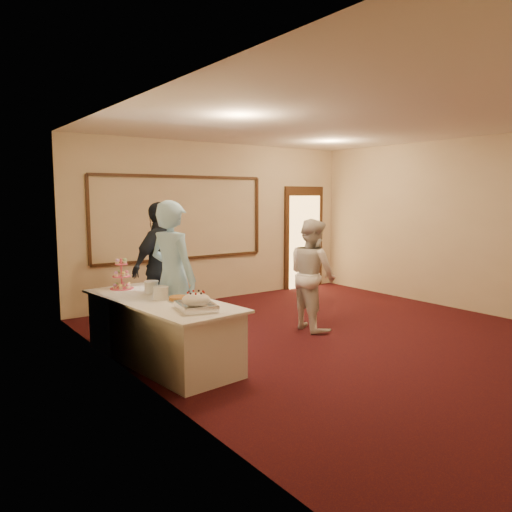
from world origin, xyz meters
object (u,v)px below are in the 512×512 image
at_px(pavlova_tray, 196,302).
at_px(man, 173,278).
at_px(plate_stack_b, 151,287).
at_px(tart, 179,299).
at_px(guest, 162,268).
at_px(woman, 312,274).
at_px(buffet_table, 161,330).
at_px(plate_stack_a, 161,293).
at_px(cupcake_stand, 122,277).

xyz_separation_m(pavlova_tray, man, (0.17, 0.91, 0.12)).
xyz_separation_m(plate_stack_b, tart, (0.06, -0.64, -0.05)).
bearing_deg(guest, pavlova_tray, 53.22).
bearing_deg(tart, woman, 6.78).
bearing_deg(buffet_table, plate_stack_a, -100.20).
distance_m(plate_stack_a, woman, 2.50).
height_order(pavlova_tray, plate_stack_a, pavlova_tray).
bearing_deg(plate_stack_b, man, -53.65).
relative_size(buffet_table, cupcake_stand, 5.51).
height_order(buffet_table, guest, guest).
distance_m(plate_stack_b, tart, 0.65).
distance_m(buffet_table, plate_stack_b, 0.62).
bearing_deg(buffet_table, man, 32.73).
xyz_separation_m(pavlova_tray, plate_stack_b, (-0.01, 1.16, -0.00)).
bearing_deg(plate_stack_b, tart, -84.35).
bearing_deg(plate_stack_a, tart, -54.14).
bearing_deg(guest, buffet_table, 41.75).
height_order(plate_stack_b, tart, plate_stack_b).
bearing_deg(man, plate_stack_a, 109.70).
height_order(pavlova_tray, man, man).
relative_size(pavlova_tray, cupcake_stand, 1.30).
distance_m(woman, guest, 2.23).
distance_m(buffet_table, guest, 1.45).
bearing_deg(guest, cupcake_stand, -0.03).
distance_m(pavlova_tray, plate_stack_a, 0.72).
relative_size(buffet_table, pavlova_tray, 4.25).
relative_size(pavlova_tray, guest, 0.30).
height_order(man, woman, man).
bearing_deg(plate_stack_a, man, 37.23).
height_order(buffet_table, plate_stack_a, plate_stack_a).
height_order(woman, guest, guest).
bearing_deg(plate_stack_a, guest, 64.33).
bearing_deg(woman, pavlova_tray, 115.73).
height_order(pavlova_tray, plate_stack_b, pavlova_tray).
xyz_separation_m(plate_stack_a, guest, (0.59, 1.23, 0.11)).
bearing_deg(man, guest, -35.32).
height_order(man, guest, man).
xyz_separation_m(buffet_table, plate_stack_b, (0.07, 0.41, 0.46)).
relative_size(buffet_table, woman, 1.49).
bearing_deg(buffet_table, woman, 1.15).
height_order(plate_stack_a, woman, woman).
relative_size(tart, man, 0.14).
bearing_deg(plate_stack_a, plate_stack_b, 80.13).
bearing_deg(cupcake_stand, plate_stack_a, -82.37).
xyz_separation_m(woman, guest, (-1.90, 1.15, 0.13)).
distance_m(plate_stack_a, man, 0.35).
bearing_deg(cupcake_stand, plate_stack_b, -67.62).
bearing_deg(cupcake_stand, man, -62.52).
distance_m(pavlova_tray, man, 0.93).
bearing_deg(cupcake_stand, tart, -76.77).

